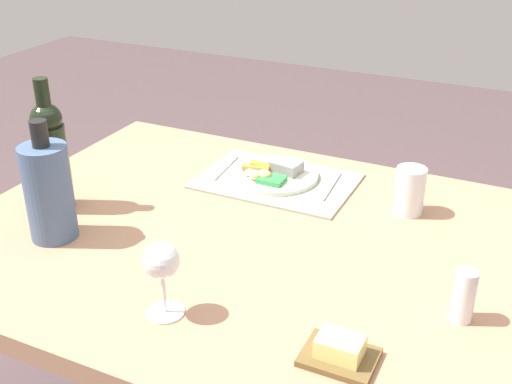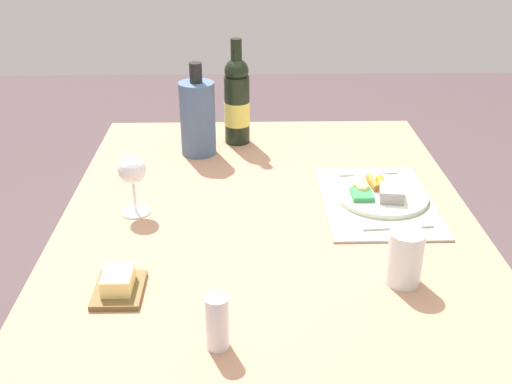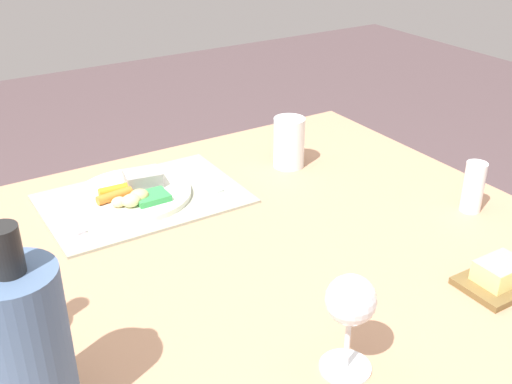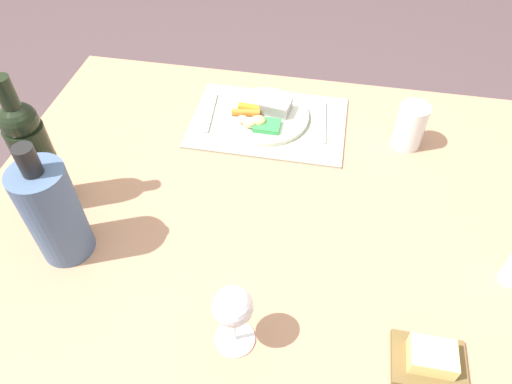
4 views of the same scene
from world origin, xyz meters
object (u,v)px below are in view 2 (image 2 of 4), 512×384
salt_shaker (217,322)px  cooler_bottle (198,117)px  fork (398,227)px  wine_glass (132,173)px  wine_bottle (237,101)px  water_tumbler (405,261)px  knife (368,173)px  dining_table (267,233)px  dinner_plate (380,193)px  butter_dish (119,285)px

salt_shaker → cooler_bottle: cooler_bottle is taller
salt_shaker → fork: bearing=-45.7°
wine_glass → wine_bottle: bearing=-28.0°
fork → wine_glass: 0.67m
fork → cooler_bottle: cooler_bottle is taller
cooler_bottle → water_tumbler: cooler_bottle is taller
fork → knife: same height
fork → wine_glass: wine_glass is taller
fork → wine_bottle: (0.59, 0.40, 0.13)m
salt_shaker → cooler_bottle: 0.92m
fork → dining_table: bearing=65.7°
dinner_plate → wine_glass: wine_glass is taller
dining_table → fork: (-0.11, -0.32, 0.08)m
dinner_plate → cooler_bottle: size_ratio=0.86×
wine_bottle → wine_glass: size_ratio=2.16×
salt_shaker → wine_glass: 0.57m
dining_table → dinner_plate: 0.32m
wine_glass → salt_shaker: bearing=-156.3°
knife → salt_shaker: salt_shaker is taller
dinner_plate → fork: bearing=-175.6°
wine_glass → water_tumbler: 0.70m
dining_table → water_tumbler: (-0.33, -0.27, 0.13)m
wine_bottle → water_tumbler: size_ratio=2.80×
salt_shaker → water_tumbler: (0.20, -0.39, -0.00)m
knife → wine_bottle: 0.49m
dining_table → salt_shaker: (-0.53, 0.11, 0.13)m
wine_bottle → cooler_bottle: size_ratio=1.17×
knife → water_tumbler: (-0.54, 0.02, 0.04)m
water_tumbler → salt_shaker: bearing=117.0°
fork → salt_shaker: (-0.42, 0.43, 0.05)m
dinner_plate → knife: bearing=1.4°
dinner_plate → wine_glass: size_ratio=1.59×
water_tumbler → butter_dish: (-0.02, 0.60, -0.03)m
fork → butter_dish: (-0.24, 0.64, 0.01)m
wine_bottle → wine_glass: bearing=152.0°
wine_bottle → water_tumbler: (-0.81, -0.35, -0.09)m
wine_bottle → butter_dish: bearing=163.9°
cooler_bottle → butter_dish: bearing=170.8°
knife → wine_bottle: bearing=48.7°
dinner_plate → salt_shaker: (-0.58, 0.41, 0.04)m
knife → butter_dish: 0.84m
knife → wine_bottle: size_ratio=0.51×
water_tumbler → fork: bearing=-10.5°
dinner_plate → salt_shaker: size_ratio=2.29×
wine_bottle → water_tumbler: wine_bottle is taller
dining_table → wine_bottle: wine_bottle is taller
wine_bottle → dinner_plate: bearing=-138.2°
salt_shaker → wine_glass: bearing=23.7°
dinner_plate → fork: size_ratio=1.40×
cooler_bottle → butter_dish: cooler_bottle is taller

